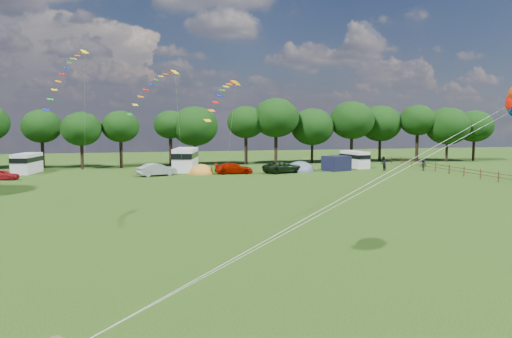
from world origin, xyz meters
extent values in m
plane|color=black|center=(0.00, 0.00, 0.00)|extent=(180.00, 180.00, 0.00)
cylinder|color=black|center=(-20.03, 56.31, 1.95)|extent=(0.47, 0.47, 3.90)
ellipsoid|color=black|center=(-20.03, 56.31, 6.00)|extent=(5.58, 5.58, 4.74)
cylinder|color=black|center=(-14.36, 53.27, 1.78)|extent=(0.44, 0.44, 3.56)
ellipsoid|color=black|center=(-14.36, 53.27, 5.64)|extent=(5.56, 5.56, 4.73)
cylinder|color=black|center=(-9.09, 54.23, 1.98)|extent=(0.47, 0.47, 3.95)
ellipsoid|color=black|center=(-9.09, 54.23, 5.95)|extent=(5.33, 5.33, 4.53)
cylinder|color=black|center=(-1.92, 56.03, 2.17)|extent=(0.50, 0.50, 4.33)
ellipsoid|color=black|center=(-1.92, 56.03, 6.19)|extent=(4.95, 4.95, 4.21)
cylinder|color=black|center=(1.70, 55.56, 1.66)|extent=(0.43, 0.43, 3.31)
ellipsoid|color=black|center=(1.70, 55.56, 5.95)|extent=(7.03, 7.03, 5.98)
cylinder|color=black|center=(9.66, 55.80, 2.18)|extent=(0.50, 0.50, 4.36)
ellipsoid|color=black|center=(9.66, 55.80, 6.56)|extent=(5.84, 5.84, 4.97)
cylinder|color=black|center=(14.25, 54.92, 2.27)|extent=(0.51, 0.51, 4.55)
ellipsoid|color=black|center=(14.25, 54.92, 7.23)|extent=(7.15, 7.15, 6.08)
cylinder|color=black|center=(20.49, 55.63, 1.61)|extent=(0.42, 0.42, 3.21)
ellipsoid|color=black|center=(20.49, 55.63, 5.80)|extent=(6.90, 6.90, 5.86)
cylinder|color=black|center=(26.98, 54.96, 2.09)|extent=(0.48, 0.48, 4.17)
ellipsoid|color=black|center=(26.98, 54.96, 6.86)|extent=(7.16, 7.16, 6.09)
cylinder|color=black|center=(32.97, 56.89, 1.83)|extent=(0.45, 0.45, 3.66)
ellipsoid|color=black|center=(32.97, 56.89, 6.31)|extent=(7.05, 7.05, 5.99)
cylinder|color=black|center=(38.41, 54.37, 2.32)|extent=(0.52, 0.52, 4.65)
ellipsoid|color=black|center=(38.41, 54.37, 6.88)|extent=(5.96, 5.96, 5.06)
cylinder|color=black|center=(43.16, 53.04, 1.59)|extent=(0.42, 0.42, 3.19)
ellipsoid|color=black|center=(43.16, 53.04, 5.89)|extent=(7.23, 7.23, 6.14)
cylinder|color=black|center=(48.55, 53.44, 1.76)|extent=(0.44, 0.44, 3.52)
ellipsoid|color=black|center=(48.55, 53.44, 5.86)|extent=(6.22, 6.22, 5.28)
cylinder|color=#472D19|center=(32.00, 27.00, 0.60)|extent=(0.12, 0.12, 1.20)
cylinder|color=#472D19|center=(32.00, 25.50, 0.95)|extent=(0.08, 3.00, 0.08)
cylinder|color=#472D19|center=(32.00, 25.50, 0.55)|extent=(0.08, 3.00, 0.08)
cylinder|color=#472D19|center=(32.00, 30.00, 0.60)|extent=(0.12, 0.12, 1.20)
cylinder|color=#472D19|center=(32.00, 28.50, 0.95)|extent=(0.08, 3.00, 0.08)
cylinder|color=#472D19|center=(32.00, 28.50, 0.55)|extent=(0.08, 3.00, 0.08)
cylinder|color=#472D19|center=(32.00, 33.00, 0.60)|extent=(0.12, 0.12, 1.20)
cylinder|color=#472D19|center=(32.00, 31.50, 0.95)|extent=(0.08, 3.00, 0.08)
cylinder|color=#472D19|center=(32.00, 31.50, 0.55)|extent=(0.08, 3.00, 0.08)
cylinder|color=#472D19|center=(32.00, 36.00, 0.60)|extent=(0.12, 0.12, 1.20)
cylinder|color=#472D19|center=(32.00, 34.50, 0.95)|extent=(0.08, 3.00, 0.08)
cylinder|color=#472D19|center=(32.00, 34.50, 0.55)|extent=(0.08, 3.00, 0.08)
cylinder|color=#472D19|center=(32.00, 39.00, 0.60)|extent=(0.12, 0.12, 1.20)
cylinder|color=#472D19|center=(32.00, 37.50, 0.95)|extent=(0.08, 3.00, 0.08)
cylinder|color=#472D19|center=(32.00, 37.50, 0.55)|extent=(0.08, 3.00, 0.08)
cylinder|color=#472D19|center=(32.00, 42.00, 0.60)|extent=(0.12, 0.12, 1.20)
cylinder|color=#472D19|center=(32.00, 40.50, 0.95)|extent=(0.08, 3.00, 0.08)
cylinder|color=#472D19|center=(32.00, 40.50, 0.55)|extent=(0.08, 3.00, 0.08)
cylinder|color=#472D19|center=(32.00, 45.00, 0.60)|extent=(0.12, 0.12, 1.20)
cylinder|color=#472D19|center=(32.00, 43.50, 0.95)|extent=(0.08, 3.00, 0.08)
cylinder|color=#472D19|center=(32.00, 43.50, 0.55)|extent=(0.08, 3.00, 0.08)
cylinder|color=#472D19|center=(32.00, 48.00, 0.60)|extent=(0.12, 0.12, 1.20)
cylinder|color=#472D19|center=(32.00, 46.50, 0.95)|extent=(0.08, 3.00, 0.08)
cylinder|color=#472D19|center=(32.00, 46.50, 0.55)|extent=(0.08, 3.00, 0.08)
cylinder|color=#472D19|center=(32.00, 51.00, 0.60)|extent=(0.12, 0.12, 1.20)
cylinder|color=#472D19|center=(32.00, 49.50, 0.95)|extent=(0.08, 3.00, 0.08)
cylinder|color=#472D19|center=(32.00, 49.50, 0.55)|extent=(0.08, 3.00, 0.08)
imported|color=#A5151C|center=(-21.86, 41.85, 0.60)|extent=(3.66, 1.55, 1.20)
imported|color=gray|center=(-4.49, 42.16, 0.78)|extent=(4.72, 3.04, 1.56)
imported|color=#951000|center=(5.14, 42.34, 0.71)|extent=(4.89, 2.40, 1.42)
imported|color=black|center=(11.66, 42.04, 0.74)|extent=(5.93, 3.89, 1.49)
cube|color=silver|center=(-20.73, 49.22, 1.29)|extent=(3.13, 5.47, 2.57)
cube|color=black|center=(-20.73, 49.22, 1.81)|extent=(3.19, 5.58, 0.61)
cylinder|color=black|center=(-21.04, 47.63, 0.36)|extent=(0.76, 0.40, 0.72)
cylinder|color=black|center=(-20.42, 50.81, 0.36)|extent=(0.76, 0.40, 0.72)
cube|color=silver|center=(-0.52, 47.29, 1.55)|extent=(4.07, 6.65, 3.09)
cube|color=black|center=(-0.52, 47.29, 2.18)|extent=(4.15, 6.78, 0.73)
cylinder|color=black|center=(-0.99, 45.40, 0.44)|extent=(0.92, 0.52, 0.87)
cylinder|color=black|center=(-0.04, 49.18, 0.44)|extent=(0.92, 0.52, 0.87)
cube|color=silver|center=(23.74, 46.59, 1.20)|extent=(2.81, 5.07, 2.40)
cube|color=black|center=(23.74, 46.59, 1.69)|extent=(2.87, 5.17, 0.57)
cylinder|color=black|center=(23.99, 45.10, 0.34)|extent=(0.71, 0.36, 0.68)
cylinder|color=black|center=(23.49, 48.08, 0.34)|extent=(0.71, 0.36, 0.68)
ellipsoid|color=#BD7A23|center=(1.07, 43.07, 0.02)|extent=(3.07, 3.53, 2.52)
cylinder|color=#BD7A23|center=(1.07, 43.07, 0.04)|extent=(3.23, 3.23, 0.08)
ellipsoid|color=#4B5568|center=(14.32, 43.07, 0.02)|extent=(3.58, 4.12, 2.80)
cylinder|color=#4B5568|center=(14.32, 43.07, 0.04)|extent=(3.76, 3.76, 0.08)
cube|color=black|center=(19.55, 43.19, 1.00)|extent=(3.95, 3.61, 2.01)
sphere|color=black|center=(12.19, 2.12, 7.90)|extent=(0.15, 0.15, 0.15)
cube|color=#F2FF00|center=(-11.31, 29.47, 13.16)|extent=(0.81, 0.80, 0.38)
cube|color=red|center=(-11.58, 28.98, 12.94)|extent=(0.57, 0.54, 0.11)
cube|color=orange|center=(-11.85, 28.48, 12.67)|extent=(0.57, 0.54, 0.12)
cube|color=yellow|center=(-12.12, 27.99, 12.33)|extent=(0.57, 0.53, 0.13)
cube|color=#198C1E|center=(-12.39, 27.49, 11.90)|extent=(0.57, 0.53, 0.14)
cube|color=#0C1EB2|center=(-12.66, 27.00, 11.40)|extent=(0.56, 0.53, 0.15)
cube|color=red|center=(-12.93, 26.50, 10.81)|extent=(0.56, 0.52, 0.15)
cube|color=orange|center=(-13.20, 26.01, 10.15)|extent=(0.55, 0.52, 0.16)
cube|color=yellow|center=(-13.47, 25.51, 9.40)|extent=(0.55, 0.52, 0.17)
cube|color=#198C1E|center=(-13.74, 25.02, 8.58)|extent=(0.55, 0.51, 0.18)
cube|color=#0C1EB2|center=(-14.01, 24.52, 7.67)|extent=(0.54, 0.50, 0.19)
cube|color=#FBFF0E|center=(-3.55, 22.10, 10.79)|extent=(0.73, 0.73, 0.34)
cube|color=red|center=(-3.96, 21.65, 10.68)|extent=(0.50, 0.51, 0.10)
cube|color=orange|center=(-4.36, 21.20, 10.53)|extent=(0.50, 0.51, 0.11)
cube|color=yellow|center=(-4.77, 20.75, 10.30)|extent=(0.50, 0.51, 0.11)
cube|color=#198C1E|center=(-5.17, 20.30, 10.00)|extent=(0.49, 0.50, 0.12)
cube|color=#0C1EB2|center=(-5.58, 19.85, 9.61)|extent=(0.49, 0.50, 0.13)
cube|color=red|center=(-5.98, 19.40, 9.14)|extent=(0.49, 0.50, 0.14)
cube|color=orange|center=(-6.39, 18.95, 8.59)|extent=(0.48, 0.49, 0.15)
cube|color=yellow|center=(-6.79, 18.50, 7.96)|extent=(0.48, 0.49, 0.16)
cube|color=#198C1E|center=(-7.20, 18.05, 7.26)|extent=(0.47, 0.49, 0.16)
cube|color=#D88800|center=(-0.13, 13.43, 9.34)|extent=(0.79, 0.78, 0.37)
cube|color=red|center=(-0.44, 12.89, 9.27)|extent=(0.55, 0.53, 0.10)
cube|color=orange|center=(-0.76, 12.35, 9.16)|extent=(0.55, 0.53, 0.11)
cube|color=yellow|center=(-1.07, 11.81, 8.97)|extent=(0.55, 0.53, 0.12)
cube|color=#198C1E|center=(-1.39, 11.27, 8.69)|extent=(0.54, 0.53, 0.13)
cube|color=#0C1EB2|center=(-1.70, 10.73, 8.34)|extent=(0.54, 0.52, 0.14)
cube|color=red|center=(-2.02, 10.19, 7.91)|extent=(0.54, 0.52, 0.15)
cube|color=orange|center=(-2.33, 9.65, 7.40)|extent=(0.53, 0.52, 0.16)
cube|color=yellow|center=(-2.65, 9.11, 6.81)|extent=(0.53, 0.51, 0.17)
imported|color=black|center=(25.67, 41.59, 0.98)|extent=(1.12, 1.01, 1.95)
imported|color=black|center=(30.97, 40.34, 0.79)|extent=(1.07, 0.57, 1.59)
camera|label=1|loc=(-6.61, -20.05, 6.81)|focal=35.00mm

